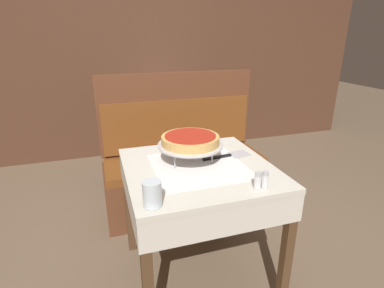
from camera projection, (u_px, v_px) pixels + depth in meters
The scene contains 12 objects.
ground_plane at pixel (198, 273), 1.92m from camera, with size 14.00×14.00×0.00m, color brown.
dining_table_front at pixel (198, 183), 1.70m from camera, with size 0.80×0.80×0.75m.
dining_table_rear at pixel (170, 110), 3.35m from camera, with size 0.68×0.68×0.75m.
booth_bench at pixel (183, 171), 2.58m from camera, with size 1.33×0.50×1.14m.
back_wall_panel at pixel (137, 56), 3.51m from camera, with size 6.00×0.04×2.40m, color #4C2D1E.
pizza_pan_stand at pixel (190, 146), 1.68m from camera, with size 0.37×0.37×0.11m.
deep_dish_pizza at pixel (190, 140), 1.67m from camera, with size 0.32×0.32×0.05m.
pizza_server at pixel (229, 156), 1.79m from camera, with size 0.31×0.11×0.01m.
water_glass_near at pixel (152, 194), 1.26m from camera, with size 0.08×0.08×0.11m.
salt_shaker at pixel (258, 181), 1.41m from camera, with size 0.03×0.03×0.08m.
pepper_shaker at pixel (265, 180), 1.42m from camera, with size 0.03×0.03×0.08m.
condiment_caddy at pixel (165, 96), 3.38m from camera, with size 0.12×0.12×0.15m.
Camera 1 is at (-0.50, -1.43, 1.44)m, focal length 28.00 mm.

